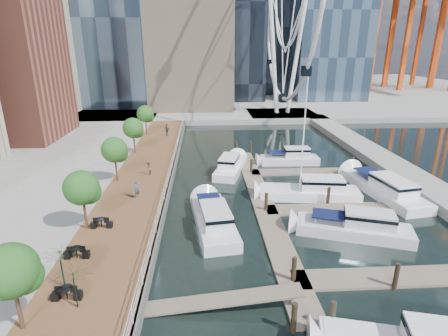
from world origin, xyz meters
TOP-DOWN VIEW (x-y plane):
  - ground at (0.00, 0.00)m, footprint 520.00×520.00m
  - boardwalk at (-9.00, 15.00)m, footprint 6.00×60.00m
  - seawall at (-6.00, 15.00)m, footprint 0.25×60.00m
  - land_far at (0.00, 102.00)m, footprint 200.00×114.00m
  - breakwater at (20.00, 20.00)m, footprint 4.00×60.00m
  - pier at (14.00, 52.00)m, footprint 14.00×12.00m
  - railing at (-6.10, 15.00)m, footprint 0.10×60.00m
  - floating_docks at (7.97, 9.98)m, footprint 16.00×34.00m
  - port_cranes at (67.67, 95.67)m, footprint 40.00×52.00m
  - street_trees at (-11.40, 14.00)m, footprint 2.60×42.60m
  - cafe_tables at (-10.40, -2.00)m, footprint 2.50×13.70m
  - yacht_foreground at (9.13, 3.51)m, footprint 9.82×5.46m
  - pedestrian_near at (-8.57, 9.50)m, footprint 0.71×0.71m
  - pedestrian_mid at (-8.43, 15.55)m, footprint 0.72×0.84m
  - pedestrian_far at (-8.10, 33.14)m, footprint 1.17×0.96m
  - moored_yachts at (7.24, 9.71)m, footprint 21.69×34.78m
  - cafe_seating at (-9.94, -5.99)m, footprint 4.21×10.73m

SIDE VIEW (x-z plane):
  - ground at x=0.00m, z-range 0.00..0.00m
  - yacht_foreground at x=9.13m, z-range -1.07..1.07m
  - moored_yachts at x=7.24m, z-range -5.75..5.75m
  - floating_docks at x=7.97m, z-range -0.81..1.79m
  - boardwalk at x=-9.00m, z-range 0.00..1.00m
  - seawall at x=-6.00m, z-range 0.00..1.00m
  - land_far at x=0.00m, z-range 0.00..1.00m
  - breakwater at x=20.00m, z-range 0.00..1.00m
  - pier at x=14.00m, z-range 0.00..1.00m
  - cafe_tables at x=-10.40m, z-range 1.00..1.74m
  - railing at x=-6.10m, z-range 1.00..2.05m
  - pedestrian_mid at x=-8.43m, z-range 1.00..2.51m
  - pedestrian_near at x=-8.57m, z-range 1.00..2.66m
  - pedestrian_far at x=-8.10m, z-range 1.00..2.86m
  - cafe_seating at x=-9.94m, z-range 0.95..3.41m
  - street_trees at x=-11.40m, z-range 1.99..6.59m
  - port_cranes at x=67.67m, z-range 1.00..39.00m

